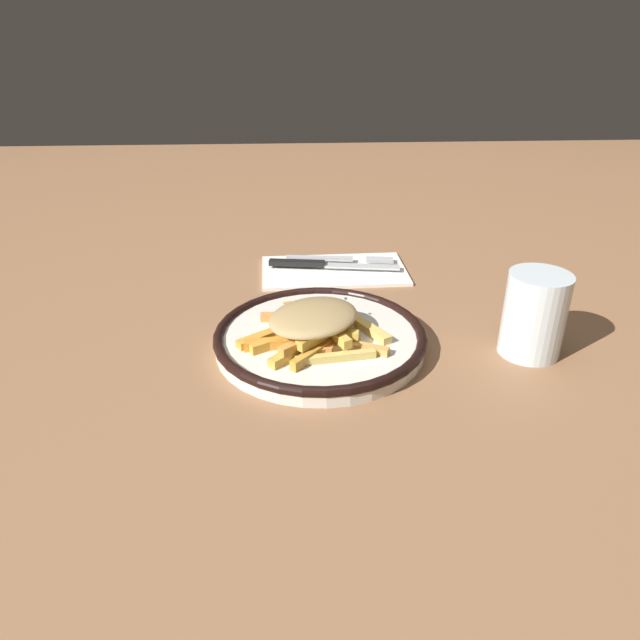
{
  "coord_description": "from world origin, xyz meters",
  "views": [
    {
      "loc": [
        0.64,
        -0.03,
        0.37
      ],
      "look_at": [
        0.0,
        0.0,
        0.04
      ],
      "focal_mm": 33.08,
      "sensor_mm": 36.0,
      "label": 1
    }
  ],
  "objects_px": {
    "fork": "(340,259)",
    "knife": "(322,264)",
    "water_glass": "(534,314)",
    "napkin": "(334,269)",
    "plate": "(320,338)",
    "fries_heap": "(315,325)"
  },
  "relations": [
    {
      "from": "fork",
      "to": "water_glass",
      "type": "height_order",
      "value": "water_glass"
    },
    {
      "from": "plate",
      "to": "knife",
      "type": "xyz_separation_m",
      "value": [
        -0.24,
        0.02,
        -0.0
      ]
    },
    {
      "from": "napkin",
      "to": "knife",
      "type": "height_order",
      "value": "knife"
    },
    {
      "from": "napkin",
      "to": "plate",
      "type": "bearing_deg",
      "value": -8.42
    },
    {
      "from": "fries_heap",
      "to": "knife",
      "type": "relative_size",
      "value": 0.89
    },
    {
      "from": "plate",
      "to": "fries_heap",
      "type": "xyz_separation_m",
      "value": [
        0.01,
        -0.01,
        0.02
      ]
    },
    {
      "from": "fries_heap",
      "to": "napkin",
      "type": "xyz_separation_m",
      "value": [
        -0.25,
        0.04,
        -0.03
      ]
    },
    {
      "from": "napkin",
      "to": "fork",
      "type": "xyz_separation_m",
      "value": [
        -0.03,
        0.01,
        0.01
      ]
    },
    {
      "from": "fork",
      "to": "knife",
      "type": "relative_size",
      "value": 0.84
    },
    {
      "from": "fries_heap",
      "to": "napkin",
      "type": "distance_m",
      "value": 0.25
    },
    {
      "from": "plate",
      "to": "knife",
      "type": "distance_m",
      "value": 0.24
    },
    {
      "from": "napkin",
      "to": "fork",
      "type": "distance_m",
      "value": 0.03
    },
    {
      "from": "plate",
      "to": "water_glass",
      "type": "relative_size",
      "value": 2.55
    },
    {
      "from": "fork",
      "to": "knife",
      "type": "bearing_deg",
      "value": -52.06
    },
    {
      "from": "fries_heap",
      "to": "plate",
      "type": "bearing_deg",
      "value": 144.21
    },
    {
      "from": "fork",
      "to": "water_glass",
      "type": "distance_m",
      "value": 0.36
    },
    {
      "from": "fork",
      "to": "water_glass",
      "type": "xyz_separation_m",
      "value": [
        0.29,
        0.21,
        0.04
      ]
    },
    {
      "from": "plate",
      "to": "knife",
      "type": "height_order",
      "value": "plate"
    },
    {
      "from": "napkin",
      "to": "water_glass",
      "type": "bearing_deg",
      "value": 39.76
    },
    {
      "from": "plate",
      "to": "fork",
      "type": "height_order",
      "value": "plate"
    },
    {
      "from": "knife",
      "to": "fork",
      "type": "bearing_deg",
      "value": 127.94
    },
    {
      "from": "fries_heap",
      "to": "water_glass",
      "type": "xyz_separation_m",
      "value": [
        0.02,
        0.26,
        0.01
      ]
    }
  ]
}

